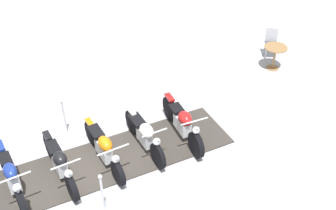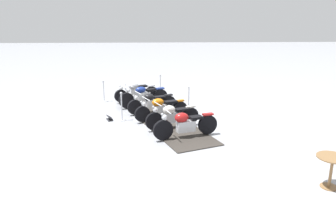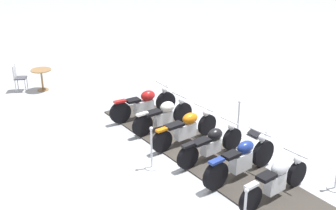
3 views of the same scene
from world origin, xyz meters
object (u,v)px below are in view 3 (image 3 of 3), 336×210
Objects in this scene: stanchion_right_front at (336,177)px; cafe_chair_near_table at (18,76)px; motorcycle_navy at (241,159)px; motorcycle_copper at (186,128)px; stanchion_left_mid at (152,155)px; motorcycle_black at (212,144)px; cafe_table at (41,75)px; stanchion_right_mid at (238,125)px; motorcycle_chrome at (276,179)px; motorcycle_cream at (164,115)px; info_placard at (254,135)px; motorcycle_maroon at (145,104)px.

stanchion_right_front is 11.21m from cafe_chair_near_table.
motorcycle_navy is 9.24m from cafe_chair_near_table.
cafe_chair_near_table is (4.66, -5.51, 0.09)m from motorcycle_copper.
stanchion_left_mid is at bearing -27.10° from stanchion_right_front.
motorcycle_navy is 1.07× the size of motorcycle_black.
stanchion_left_mid is 1.44× the size of cafe_table.
motorcycle_copper is at bearing 85.88° from motorcycle_black.
stanchion_left_mid is at bearing 20.59° from stanchion_right_mid.
motorcycle_cream is (1.50, -3.98, 0.00)m from motorcycle_chrome.
motorcycle_copper is 1.59m from stanchion_left_mid.
stanchion_left_mid is at bearing -94.05° from info_placard.
cafe_chair_near_table is at bearing 110.88° from motorcycle_cream.
motorcycle_chrome is at bearing 120.73° from cafe_table.
info_placard is at bearing 48.85° from motorcycle_chrome.
motorcycle_navy is 4.73× the size of info_placard.
cafe_chair_near_table reaches higher than motorcycle_black.
motorcycle_black is 1.93m from info_placard.
motorcycle_cream reaches higher than info_placard.
motorcycle_copper reaches higher than info_placard.
stanchion_right_front reaches higher than cafe_table.
stanchion_right_front reaches higher than cafe_chair_near_table.
motorcycle_black is at bearing -92.14° from motorcycle_cream.
motorcycle_chrome is 3.05m from stanchion_left_mid.
motorcycle_copper is at bearing 125.57° from cafe_table.
motorcycle_maroon is 4.81× the size of info_placard.
motorcycle_maroon is (0.75, -1.99, 0.00)m from motorcycle_copper.
motorcycle_chrome is 0.94× the size of motorcycle_navy.
stanchion_right_mid reaches higher than motorcycle_navy.
motorcycle_maroon is (1.11, -2.99, 0.03)m from motorcycle_black.
motorcycle_black is 1.03× the size of motorcycle_cream.
stanchion_right_front is at bearing -75.50° from motorcycle_cream.
stanchion_right_front is at bearing -8.38° from info_placard.
motorcycle_copper is 2.03× the size of stanchion_right_front.
motorcycle_cream is (0.38, -0.99, 0.01)m from motorcycle_copper.
stanchion_right_mid reaches higher than motorcycle_chrome.
motorcycle_black is 0.97× the size of motorcycle_copper.
stanchion_right_mid reaches higher than info_placard.
cafe_chair_near_table is (0.82, -0.13, -0.02)m from cafe_table.
motorcycle_maroon is 2.82× the size of cafe_table.
motorcycle_chrome is 2.13m from motorcycle_black.
cafe_table is 0.83m from cafe_chair_near_table.
cafe_table is at bearing 96.41° from motorcycle_chrome.
stanchion_right_front is at bearing -73.30° from motorcycle_maroon.
stanchion_left_mid is at bearing 128.95° from motorcycle_navy.
motorcycle_maroon is 5.26m from cafe_chair_near_table.
cafe_chair_near_table reaches higher than motorcycle_chrome.
motorcycle_navy is at bearing 153.45° from stanchion_left_mid.
stanchion_right_mid is 2.48× the size of info_placard.
cafe_table is (3.10, -3.38, 0.10)m from motorcycle_maroon.
motorcycle_navy reaches higher than motorcycle_chrome.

